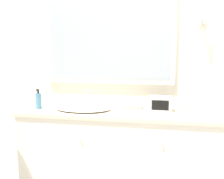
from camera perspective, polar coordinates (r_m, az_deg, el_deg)
wall_back at (r=2.61m, az=3.62°, el=5.87°), size 8.00×0.18×2.55m
vanity_counter at (r=2.51m, az=2.77°, el=-14.36°), size 2.03×0.55×0.86m
sink_basin at (r=2.44m, az=-6.57°, el=-4.12°), size 0.54×0.42×0.17m
soap_bottle at (r=2.55m, az=-16.45°, el=-2.45°), size 0.06×0.06×0.20m
appliance_box at (r=2.40m, az=10.94°, el=-3.19°), size 0.22×0.15×0.14m
picture_frame at (r=2.37m, az=16.19°, el=-3.79°), size 0.11×0.01×0.12m
hand_towel_near_sink at (r=2.47m, az=4.98°, el=-3.97°), size 0.17×0.13×0.03m
hand_towel_far_corner at (r=2.54m, az=21.73°, el=-3.97°), size 0.15×0.12×0.05m
metal_tray at (r=2.34m, az=24.30°, el=-5.71°), size 0.18×0.10×0.01m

